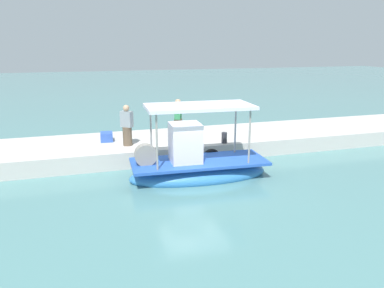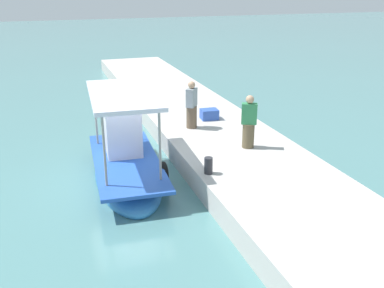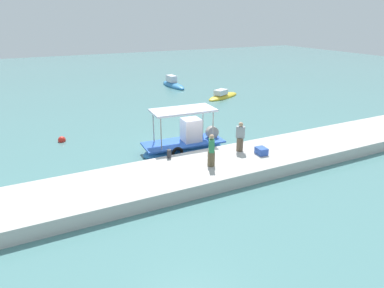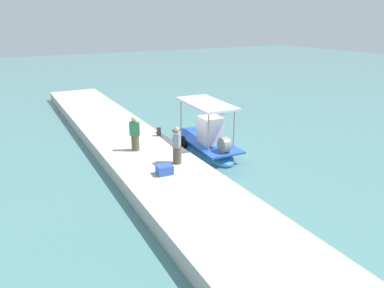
{
  "view_description": "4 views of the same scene",
  "coord_description": "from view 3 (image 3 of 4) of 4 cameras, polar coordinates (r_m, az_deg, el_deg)",
  "views": [
    {
      "loc": [
        3.94,
        12.81,
        4.89
      ],
      "look_at": [
        -0.44,
        -1.48,
        0.9
      ],
      "focal_mm": 35.06,
      "sensor_mm": 36.0,
      "label": 1
    },
    {
      "loc": [
        -12.85,
        2.16,
        5.86
      ],
      "look_at": [
        0.2,
        -2.2,
        0.76
      ],
      "focal_mm": 41.73,
      "sensor_mm": 36.0,
      "label": 2
    },
    {
      "loc": [
        -8.66,
        -17.97,
        8.12
      ],
      "look_at": [
        -0.4,
        -1.47,
        1.08
      ],
      "focal_mm": 31.72,
      "sensor_mm": 36.0,
      "label": 3
    },
    {
      "loc": [
        15.54,
        -9.38,
        7.02
      ],
      "look_at": [
        0.53,
        -1.21,
        0.89
      ],
      "focal_mm": 33.07,
      "sensor_mm": 36.0,
      "label": 4
    }
  ],
  "objects": [
    {
      "name": "ground_plane",
      "position": [
        21.54,
        -0.79,
        -1.25
      ],
      "size": [
        120.0,
        120.0,
        0.0
      ],
      "primitive_type": "plane",
      "color": "slate"
    },
    {
      "name": "dock_quay",
      "position": [
        18.48,
        4.1,
        -4.02
      ],
      "size": [
        36.0,
        3.97,
        0.7
      ],
      "primitive_type": "cube",
      "color": "beige",
      "rests_on": "ground_plane"
    },
    {
      "name": "main_fishing_boat",
      "position": [
        21.34,
        -1.2,
        -0.01
      ],
      "size": [
        5.36,
        2.23,
        3.12
      ],
      "color": "#327ABF",
      "rests_on": "ground_plane"
    },
    {
      "name": "fisherman_near_bollard",
      "position": [
        17.57,
        3.28,
        -1.32
      ],
      "size": [
        0.51,
        0.56,
        1.74
      ],
      "color": "brown",
      "rests_on": "dock_quay"
    },
    {
      "name": "fisherman_by_crate",
      "position": [
        19.71,
        8.1,
        1.02
      ],
      "size": [
        0.55,
        0.54,
        1.74
      ],
      "color": "brown",
      "rests_on": "dock_quay"
    },
    {
      "name": "mooring_bollard",
      "position": [
        18.77,
        -3.87,
        -1.65
      ],
      "size": [
        0.24,
        0.24,
        0.48
      ],
      "primitive_type": "cylinder",
      "color": "#2D2D33",
      "rests_on": "dock_quay"
    },
    {
      "name": "cargo_crate",
      "position": [
        19.62,
        11.59,
        -1.15
      ],
      "size": [
        0.57,
        0.69,
        0.39
      ],
      "primitive_type": "cube",
      "rotation": [
        0.0,
        0.0,
        1.5
      ],
      "color": "#3358BB",
      "rests_on": "dock_quay"
    },
    {
      "name": "marker_buoy",
      "position": [
        24.85,
        -21.04,
        0.63
      ],
      "size": [
        0.51,
        0.51,
        0.51
      ],
      "color": "red",
      "rests_on": "ground_plane"
    },
    {
      "name": "moored_boat_near",
      "position": [
        36.06,
        5.21,
        8.01
      ],
      "size": [
        4.86,
        3.25,
        1.14
      ],
      "color": "gold",
      "rests_on": "ground_plane"
    },
    {
      "name": "moored_boat_mid",
      "position": [
        41.62,
        -3.19,
        9.96
      ],
      "size": [
        1.58,
        5.15,
        1.52
      ],
      "color": "#327BBB",
      "rests_on": "ground_plane"
    }
  ]
}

